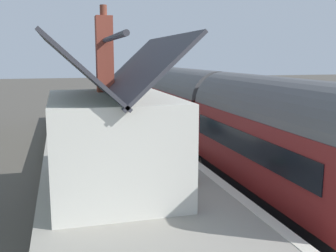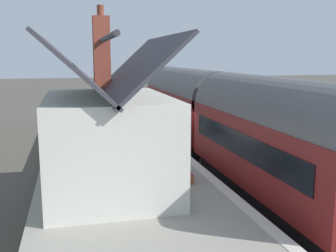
{
  "view_description": "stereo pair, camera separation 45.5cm",
  "coord_description": "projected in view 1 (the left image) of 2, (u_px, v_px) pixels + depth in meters",
  "views": [
    {
      "loc": [
        -17.6,
        6.25,
        4.98
      ],
      "look_at": [
        -0.17,
        1.5,
        1.82
      ],
      "focal_mm": 42.41,
      "sensor_mm": 36.0,
      "label": 1
    },
    {
      "loc": [
        -17.71,
        5.81,
        4.98
      ],
      "look_at": [
        -0.17,
        1.5,
        1.82
      ],
      "focal_mm": 42.41,
      "sensor_mm": 36.0,
      "label": 2
    }
  ],
  "objects": [
    {
      "name": "ground_plane",
      "position": [
        197.0,
        161.0,
        19.2
      ],
      "size": [
        160.0,
        160.0,
        0.0
      ],
      "primitive_type": "plane",
      "color": "#4C473F"
    },
    {
      "name": "platform",
      "position": [
        114.0,
        158.0,
        18.09
      ],
      "size": [
        32.0,
        6.06,
        0.82
      ],
      "primitive_type": "cube",
      "color": "gray",
      "rests_on": "ground"
    },
    {
      "name": "platform_edge_coping",
      "position": [
        174.0,
        146.0,
        18.75
      ],
      "size": [
        32.0,
        0.36,
        0.02
      ],
      "primitive_type": "cube",
      "color": "beige",
      "rests_on": "platform"
    },
    {
      "name": "rail_near",
      "position": [
        228.0,
        157.0,
        19.61
      ],
      "size": [
        52.0,
        0.08,
        0.14
      ],
      "primitive_type": "cube",
      "color": "gray",
      "rests_on": "ground"
    },
    {
      "name": "rail_far",
      "position": [
        200.0,
        159.0,
        19.24
      ],
      "size": [
        52.0,
        0.08,
        0.14
      ],
      "primitive_type": "cube",
      "color": "gray",
      "rests_on": "ground"
    },
    {
      "name": "train",
      "position": [
        217.0,
        116.0,
        18.84
      ],
      "size": [
        21.23,
        2.73,
        4.32
      ],
      "color": "black",
      "rests_on": "ground"
    },
    {
      "name": "station_building",
      "position": [
        112.0,
        137.0,
        12.54
      ],
      "size": [
        6.15,
        4.0,
        5.88
      ],
      "color": "silver",
      "rests_on": "platform"
    },
    {
      "name": "bench_platform_end",
      "position": [
        106.0,
        109.0,
        28.24
      ],
      "size": [
        1.4,
        0.44,
        0.88
      ],
      "color": "#26727F",
      "rests_on": "platform"
    },
    {
      "name": "bench_near_building",
      "position": [
        113.0,
        116.0,
        24.81
      ],
      "size": [
        1.4,
        0.45,
        0.88
      ],
      "color": "#26727F",
      "rests_on": "platform"
    },
    {
      "name": "bench_mid_platform",
      "position": [
        128.0,
        128.0,
        20.69
      ],
      "size": [
        1.42,
        0.5,
        0.88
      ],
      "color": "#26727F",
      "rests_on": "platform"
    },
    {
      "name": "planter_by_door",
      "position": [
        189.0,
        173.0,
        13.4
      ],
      "size": [
        0.83,
        0.32,
        0.6
      ],
      "color": "#9E5138",
      "rests_on": "platform"
    },
    {
      "name": "planter_edge_near",
      "position": [
        67.0,
        111.0,
        28.66
      ],
      "size": [
        0.91,
        0.32,
        0.63
      ],
      "color": "black",
      "rests_on": "platform"
    },
    {
      "name": "lamp_post_platform",
      "position": [
        127.0,
        85.0,
        26.03
      ],
      "size": [
        0.32,
        0.5,
        3.31
      ],
      "color": "black",
      "rests_on": "platform"
    },
    {
      "name": "station_sign_board",
      "position": [
        140.0,
        110.0,
        22.25
      ],
      "size": [
        0.96,
        0.06,
        1.57
      ],
      "color": "black",
      "rests_on": "platform"
    }
  ]
}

